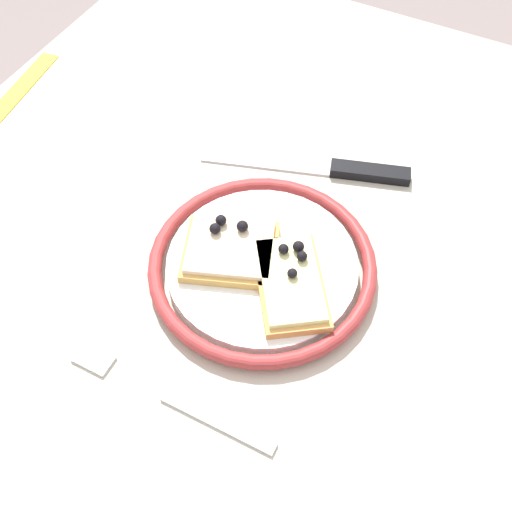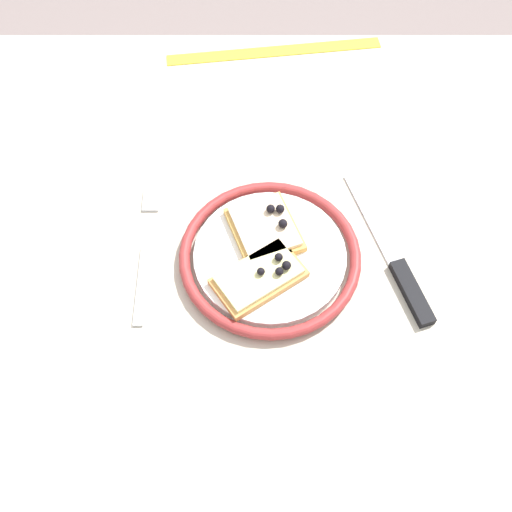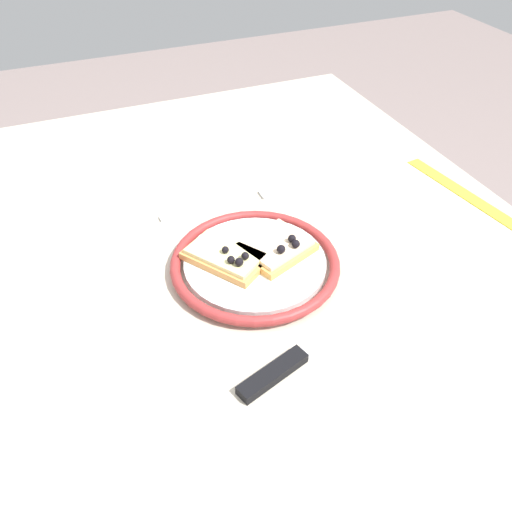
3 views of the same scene
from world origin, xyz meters
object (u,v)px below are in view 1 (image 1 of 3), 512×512
Objects in this scene: dining_table at (275,356)px; knife at (341,170)px; plate at (262,265)px; pizza_slice_near at (289,281)px; fork at (168,396)px; pizza_slice_far at (230,249)px.

dining_table is 4.55× the size of knife.
pizza_slice_near is (-0.01, -0.04, 0.01)m from plate.
fork is (-0.16, 0.01, -0.01)m from plate.
plate is at bearing 41.23° from dining_table.
knife is (0.17, -0.05, -0.02)m from pizza_slice_far.
knife reaches higher than fork.
pizza_slice_near is at bearing -110.23° from plate.
dining_table is at bearing -117.47° from pizza_slice_far.
fork is (-0.15, 0.05, -0.02)m from pizza_slice_near.
knife is at bearing -6.41° from plate.
plate is at bearing -4.73° from fork.
pizza_slice_far is at bearing 163.08° from knife.
pizza_slice_far is at bearing 7.41° from fork.
fork is at bearing 156.51° from dining_table.
pizza_slice_near is 0.18m from knife.
pizza_slice_far reaches higher than dining_table.
pizza_slice_far is 0.57× the size of fork.
dining_table is 0.22m from knife.
plate is 0.16m from knife.
dining_table is 0.11m from plate.
pizza_slice_near and pizza_slice_far have the same top height.
fork is (-0.12, 0.05, 0.08)m from dining_table.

